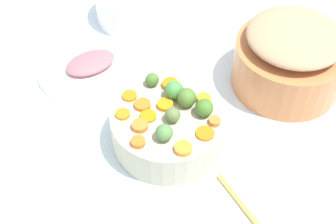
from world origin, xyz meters
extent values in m
cube|color=white|center=(0.00, 0.00, 0.01)|extent=(2.40, 2.40, 0.02)
cylinder|color=#B8AE92|center=(-0.02, -0.01, 0.06)|extent=(0.25, 0.25, 0.09)
cylinder|color=#C67441|center=(-0.17, 0.31, 0.08)|extent=(0.27, 0.27, 0.12)
ellipsoid|color=tan|center=(-0.17, 0.31, 0.17)|extent=(0.23, 0.23, 0.05)
cylinder|color=orange|center=(0.01, -0.07, 0.11)|extent=(0.04, 0.04, 0.01)
cylinder|color=orange|center=(0.06, -0.08, 0.11)|extent=(0.03, 0.03, 0.01)
cylinder|color=orange|center=(-0.01, -0.05, 0.11)|extent=(0.05, 0.05, 0.01)
cylinder|color=orange|center=(-0.05, 0.08, 0.11)|extent=(0.04, 0.04, 0.01)
cylinder|color=orange|center=(0.08, 0.01, 0.11)|extent=(0.05, 0.05, 0.01)
cylinder|color=orange|center=(-0.10, 0.01, 0.11)|extent=(0.05, 0.05, 0.01)
cylinder|color=orange|center=(0.05, 0.06, 0.11)|extent=(0.04, 0.04, 0.01)
cylinder|color=orange|center=(-0.05, -0.06, 0.11)|extent=(0.04, 0.04, 0.01)
cylinder|color=orange|center=(0.02, 0.09, 0.11)|extent=(0.04, 0.04, 0.01)
cylinder|color=orange|center=(-0.04, -0.01, 0.11)|extent=(0.05, 0.05, 0.01)
cylinder|color=orange|center=(-0.03, -0.10, 0.11)|extent=(0.03, 0.03, 0.01)
cylinder|color=orange|center=(-0.08, -0.09, 0.11)|extent=(0.04, 0.04, 0.01)
sphere|color=#447126|center=(-0.01, 0.07, 0.13)|extent=(0.04, 0.04, 0.04)
sphere|color=#5A723B|center=(0.00, 0.00, 0.12)|extent=(0.03, 0.03, 0.03)
sphere|color=#4E732B|center=(-0.04, 0.04, 0.13)|extent=(0.04, 0.04, 0.04)
sphere|color=#45893E|center=(-0.07, 0.01, 0.13)|extent=(0.04, 0.04, 0.04)
sphere|color=#508041|center=(0.05, -0.02, 0.13)|extent=(0.04, 0.04, 0.04)
sphere|color=#48712C|center=(-0.11, -0.03, 0.12)|extent=(0.03, 0.03, 0.03)
cylinder|color=white|center=(-0.48, -0.06, 0.06)|extent=(0.20, 0.20, 0.09)
cylinder|color=white|center=(-0.27, -0.20, 0.03)|extent=(0.23, 0.23, 0.01)
ellipsoid|color=#CB6269|center=(-0.27, -0.18, 0.04)|extent=(0.14, 0.16, 0.02)
camera|label=1|loc=(0.66, -0.08, 0.88)|focal=51.39mm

